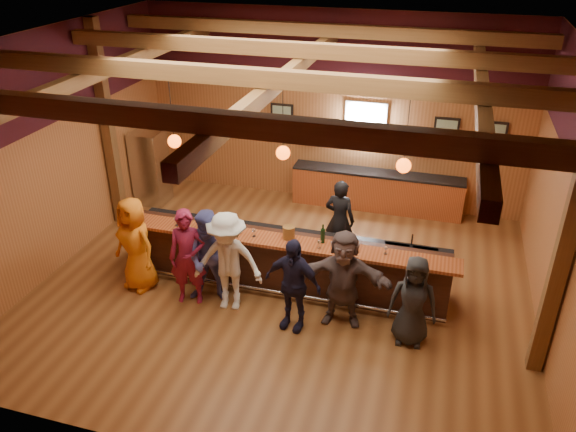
# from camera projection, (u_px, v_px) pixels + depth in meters

# --- Properties ---
(room) EXTENTS (9.04, 9.00, 4.52)m
(room) POSITION_uv_depth(u_px,v_px,m) (284.00, 122.00, 9.21)
(room) COLOR brown
(room) RESTS_ON ground
(bar_counter) EXTENTS (6.30, 1.07, 1.11)m
(bar_counter) POSITION_uv_depth(u_px,v_px,m) (287.00, 259.00, 10.54)
(bar_counter) COLOR black
(bar_counter) RESTS_ON ground
(back_bar_cabinet) EXTENTS (4.00, 0.52, 0.95)m
(back_bar_cabinet) POSITION_uv_depth(u_px,v_px,m) (376.00, 191.00, 13.30)
(back_bar_cabinet) COLOR brown
(back_bar_cabinet) RESTS_ON ground
(window) EXTENTS (0.95, 0.09, 0.95)m
(window) POSITION_uv_depth(u_px,v_px,m) (366.00, 122.00, 12.86)
(window) COLOR silver
(window) RESTS_ON room
(framed_pictures) EXTENTS (5.35, 0.05, 0.45)m
(framed_pictures) POSITION_uv_depth(u_px,v_px,m) (404.00, 124.00, 12.61)
(framed_pictures) COLOR black
(framed_pictures) RESTS_ON room
(wine_shelves) EXTENTS (3.00, 0.18, 0.30)m
(wine_shelves) POSITION_uv_depth(u_px,v_px,m) (364.00, 141.00, 13.00)
(wine_shelves) COLOR brown
(wine_shelves) RESTS_ON room
(pendant_lights) EXTENTS (4.24, 0.24, 1.37)m
(pendant_lights) POSITION_uv_depth(u_px,v_px,m) (283.00, 152.00, 9.39)
(pendant_lights) COLOR black
(pendant_lights) RESTS_ON room
(stainless_fridge) EXTENTS (0.70, 0.70, 1.80)m
(stainless_fridge) POSITION_uv_depth(u_px,v_px,m) (151.00, 168.00, 13.45)
(stainless_fridge) COLOR silver
(stainless_fridge) RESTS_ON ground
(customer_orange) EXTENTS (1.03, 0.83, 1.83)m
(customer_orange) POSITION_uv_depth(u_px,v_px,m) (135.00, 244.00, 10.24)
(customer_orange) COLOR orange
(customer_orange) RESTS_ON ground
(customer_redvest) EXTENTS (0.75, 0.58, 1.82)m
(customer_redvest) POSITION_uv_depth(u_px,v_px,m) (188.00, 257.00, 9.85)
(customer_redvest) COLOR maroon
(customer_redvest) RESTS_ON ground
(customer_denim) EXTENTS (0.96, 0.79, 1.79)m
(customer_denim) POSITION_uv_depth(u_px,v_px,m) (211.00, 257.00, 9.87)
(customer_denim) COLOR #5054A0
(customer_denim) RESTS_ON ground
(customer_white) EXTENTS (1.28, 0.82, 1.87)m
(customer_white) POSITION_uv_depth(u_px,v_px,m) (228.00, 262.00, 9.66)
(customer_white) COLOR silver
(customer_white) RESTS_ON ground
(customer_navy) EXTENTS (1.05, 0.57, 1.70)m
(customer_navy) POSITION_uv_depth(u_px,v_px,m) (293.00, 284.00, 9.23)
(customer_navy) COLOR #1B1A35
(customer_navy) RESTS_ON ground
(customer_brown) EXTENTS (1.68, 0.66, 1.77)m
(customer_brown) POSITION_uv_depth(u_px,v_px,m) (343.00, 278.00, 9.31)
(customer_brown) COLOR brown
(customer_brown) RESTS_ON ground
(customer_dark) EXTENTS (0.79, 0.53, 1.58)m
(customer_dark) POSITION_uv_depth(u_px,v_px,m) (413.00, 301.00, 8.91)
(customer_dark) COLOR black
(customer_dark) RESTS_ON ground
(bartender) EXTENTS (0.68, 0.50, 1.71)m
(bartender) POSITION_uv_depth(u_px,v_px,m) (340.00, 220.00, 11.20)
(bartender) COLOR black
(bartender) RESTS_ON ground
(ice_bucket) EXTENTS (0.22, 0.22, 0.23)m
(ice_bucket) POSITION_uv_depth(u_px,v_px,m) (289.00, 232.00, 9.99)
(ice_bucket) COLOR brown
(ice_bucket) RESTS_ON bar_counter
(bottle_a) EXTENTS (0.08, 0.08, 0.36)m
(bottle_a) POSITION_uv_depth(u_px,v_px,m) (323.00, 236.00, 9.84)
(bottle_a) COLOR black
(bottle_a) RESTS_ON bar_counter
(bottle_b) EXTENTS (0.07, 0.07, 0.34)m
(bottle_b) POSITION_uv_depth(u_px,v_px,m) (323.00, 236.00, 9.86)
(bottle_b) COLOR black
(bottle_b) RESTS_ON bar_counter
(glass_a) EXTENTS (0.08, 0.08, 0.17)m
(glass_a) POSITION_uv_depth(u_px,v_px,m) (141.00, 212.00, 10.67)
(glass_a) COLOR silver
(glass_a) RESTS_ON bar_counter
(glass_b) EXTENTS (0.08, 0.08, 0.19)m
(glass_b) POSITION_uv_depth(u_px,v_px,m) (176.00, 219.00, 10.39)
(glass_b) COLOR silver
(glass_b) RESTS_ON bar_counter
(glass_c) EXTENTS (0.08, 0.08, 0.19)m
(glass_c) POSITION_uv_depth(u_px,v_px,m) (199.00, 221.00, 10.32)
(glass_c) COLOR silver
(glass_c) RESTS_ON bar_counter
(glass_d) EXTENTS (0.09, 0.09, 0.19)m
(glass_d) POSITION_uv_depth(u_px,v_px,m) (239.00, 226.00, 10.14)
(glass_d) COLOR silver
(glass_d) RESTS_ON bar_counter
(glass_e) EXTENTS (0.07, 0.07, 0.17)m
(glass_e) POSITION_uv_depth(u_px,v_px,m) (254.00, 231.00, 10.04)
(glass_e) COLOR silver
(glass_e) RESTS_ON bar_counter
(glass_f) EXTENTS (0.08, 0.08, 0.17)m
(glass_f) POSITION_uv_depth(u_px,v_px,m) (319.00, 242.00, 9.68)
(glass_f) COLOR silver
(glass_f) RESTS_ON bar_counter
(glass_g) EXTENTS (0.08, 0.08, 0.19)m
(glass_g) POSITION_uv_depth(u_px,v_px,m) (357.00, 243.00, 9.62)
(glass_g) COLOR silver
(glass_g) RESTS_ON bar_counter
(glass_h) EXTENTS (0.07, 0.07, 0.16)m
(glass_h) POSITION_uv_depth(u_px,v_px,m) (386.00, 248.00, 9.52)
(glass_h) COLOR silver
(glass_h) RESTS_ON bar_counter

